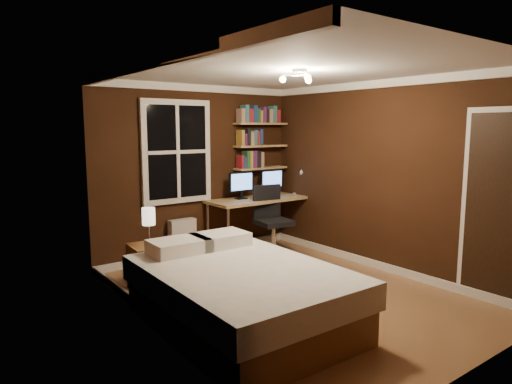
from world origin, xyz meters
TOP-DOWN VIEW (x-y plane):
  - floor at (0.00, 0.00)m, footprint 4.20×4.20m
  - wall_back at (0.00, 2.10)m, footprint 3.20×0.04m
  - wall_left at (-1.60, 0.00)m, footprint 0.04×4.20m
  - wall_right at (1.60, 0.00)m, footprint 0.04×4.20m
  - ceiling at (0.00, 0.00)m, footprint 3.20×4.20m
  - window at (-0.35, 2.06)m, footprint 1.06×0.06m
  - door at (1.59, -1.55)m, footprint 0.03×0.82m
  - ceiling_fixture at (0.00, -0.10)m, footprint 0.44×0.44m
  - bookshelf_lower at (1.08, 1.98)m, footprint 0.92×0.22m
  - books_row_lower at (1.08, 1.98)m, footprint 0.42×0.16m
  - bookshelf_middle at (1.08, 1.98)m, footprint 0.92×0.22m
  - books_row_middle at (1.08, 1.98)m, footprint 0.42×0.16m
  - bookshelf_upper at (1.08, 1.98)m, footprint 0.92×0.22m
  - books_row_upper at (1.08, 1.98)m, footprint 0.66×0.16m
  - bed at (-0.94, -0.33)m, footprint 1.58×2.17m
  - nightstand at (-1.22, 1.10)m, footprint 0.46×0.46m
  - bedside_lamp at (-1.22, 1.10)m, footprint 0.15×0.15m
  - radiator at (-0.33, 1.99)m, footprint 0.39×0.14m
  - desk at (0.92, 1.76)m, footprint 1.72×0.64m
  - monitor_left at (0.60, 1.84)m, footprint 0.43×0.12m
  - monitor_right at (1.19, 1.84)m, footprint 0.43×0.12m
  - desk_lamp at (1.63, 1.67)m, footprint 0.14×0.32m
  - office_chair at (0.81, 1.36)m, footprint 0.58×0.58m

SIDE VIEW (x-z plane):
  - floor at x=0.00m, z-range 0.00..0.00m
  - nightstand at x=-1.22m, z-range 0.00..0.54m
  - radiator at x=-0.33m, z-range 0.00..0.59m
  - bed at x=-0.94m, z-range -0.05..0.67m
  - office_chair at x=0.81m, z-range -0.12..0.93m
  - desk at x=0.92m, z-range 0.35..1.16m
  - bedside_lamp at x=-1.22m, z-range 0.54..0.98m
  - monitor_left at x=0.60m, z-range 0.81..1.23m
  - monitor_right at x=1.19m, z-range 0.81..1.23m
  - door at x=1.59m, z-range 0.00..2.05m
  - desk_lamp at x=1.63m, z-range 0.81..1.25m
  - wall_back at x=0.00m, z-range 0.00..2.50m
  - wall_left at x=-1.60m, z-range 0.00..2.50m
  - wall_right at x=1.60m, z-range 0.00..2.50m
  - bookshelf_lower at x=1.08m, z-range 1.24..1.26m
  - books_row_lower at x=1.08m, z-range 1.26..1.49m
  - window at x=-0.35m, z-range 0.82..2.28m
  - bookshelf_middle at x=1.08m, z-range 1.59..1.61m
  - books_row_middle at x=1.08m, z-range 1.61..1.84m
  - bookshelf_upper at x=1.08m, z-range 1.94..1.96m
  - books_row_upper at x=1.08m, z-range 1.96..2.20m
  - ceiling_fixture at x=0.00m, z-range 2.31..2.49m
  - ceiling at x=0.00m, z-range 2.49..2.51m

